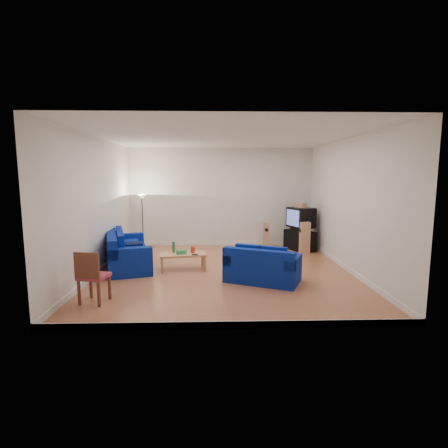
{
  "coord_description": "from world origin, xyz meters",
  "views": [
    {
      "loc": [
        -0.27,
        -8.28,
        2.32
      ],
      "look_at": [
        0.0,
        0.4,
        1.1
      ],
      "focal_mm": 28.0,
      "sensor_mm": 36.0,
      "label": 1
    }
  ],
  "objects_px": {
    "sofa_loveseat": "(262,269)",
    "sofa_three_seat": "(125,254)",
    "coffee_table": "(183,256)",
    "tv_stand": "(300,240)",
    "television": "(301,217)"
  },
  "relations": [
    {
      "from": "tv_stand",
      "to": "sofa_three_seat",
      "type": "bearing_deg",
      "value": -92.39
    },
    {
      "from": "sofa_loveseat",
      "to": "tv_stand",
      "type": "bearing_deg",
      "value": 88.03
    },
    {
      "from": "television",
      "to": "sofa_loveseat",
      "type": "bearing_deg",
      "value": -47.89
    },
    {
      "from": "coffee_table",
      "to": "tv_stand",
      "type": "height_order",
      "value": "tv_stand"
    },
    {
      "from": "tv_stand",
      "to": "television",
      "type": "height_order",
      "value": "television"
    },
    {
      "from": "sofa_three_seat",
      "to": "tv_stand",
      "type": "relative_size",
      "value": 2.5
    },
    {
      "from": "coffee_table",
      "to": "tv_stand",
      "type": "bearing_deg",
      "value": 32.47
    },
    {
      "from": "sofa_three_seat",
      "to": "coffee_table",
      "type": "xyz_separation_m",
      "value": [
        1.49,
        -0.33,
        0.03
      ]
    },
    {
      "from": "sofa_three_seat",
      "to": "coffee_table",
      "type": "height_order",
      "value": "sofa_three_seat"
    },
    {
      "from": "tv_stand",
      "to": "television",
      "type": "distance_m",
      "value": 0.72
    },
    {
      "from": "sofa_loveseat",
      "to": "sofa_three_seat",
      "type": "bearing_deg",
      "value": -178.36
    },
    {
      "from": "sofa_three_seat",
      "to": "television",
      "type": "distance_m",
      "value": 5.34
    },
    {
      "from": "sofa_three_seat",
      "to": "sofa_loveseat",
      "type": "bearing_deg",
      "value": 50.31
    },
    {
      "from": "coffee_table",
      "to": "sofa_three_seat",
      "type": "bearing_deg",
      "value": 167.51
    },
    {
      "from": "sofa_three_seat",
      "to": "tv_stand",
      "type": "height_order",
      "value": "sofa_three_seat"
    }
  ]
}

